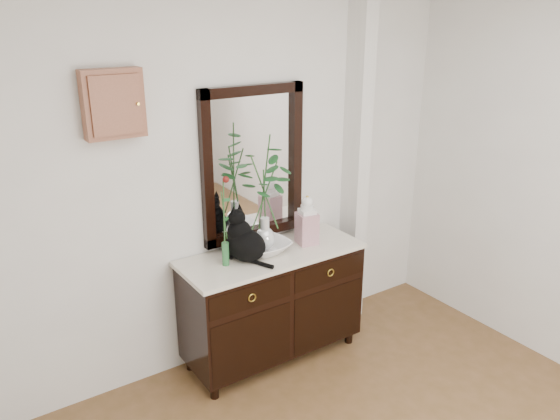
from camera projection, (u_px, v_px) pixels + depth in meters
wall_back at (240, 178)px, 3.82m from camera, size 3.60×0.04×2.70m
pilaster at (356, 161)px, 4.28m from camera, size 0.12×0.20×2.70m
sideboard at (272, 299)px, 3.98m from camera, size 1.33×0.52×0.82m
wall_mirror at (253, 164)px, 3.83m from camera, size 0.80×0.06×1.10m
key_cabinet at (113, 104)px, 3.14m from camera, size 0.35×0.10×0.40m
cat at (245, 235)px, 3.67m from camera, size 0.36×0.39×0.36m
lotus_bowl at (265, 247)px, 3.84m from camera, size 0.38×0.38×0.08m
vase_branches at (264, 193)px, 3.70m from camera, size 0.50×0.50×0.84m
bud_vase_rose at (224, 221)px, 3.55m from camera, size 0.09×0.09×0.63m
ginger_jar at (307, 220)px, 3.94m from camera, size 0.16×0.16×0.37m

